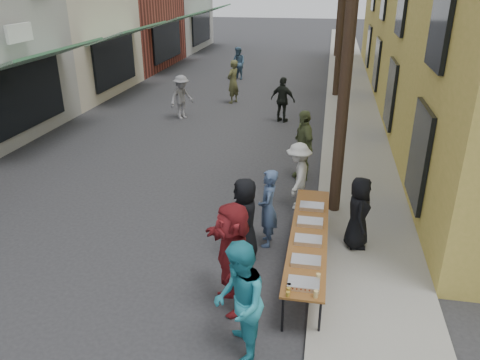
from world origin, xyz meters
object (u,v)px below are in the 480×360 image
(catering_tray_sausage, at_px, (304,284))
(guest_front_c, at_px, (239,303))
(guest_front_a, at_px, (245,219))
(serving_table, at_px, (309,236))
(utility_pole_near, at_px, (351,16))
(server, at_px, (358,213))

(catering_tray_sausage, height_order, guest_front_c, guest_front_c)
(guest_front_a, bearing_deg, serving_table, 64.48)
(serving_table, xyz_separation_m, catering_tray_sausage, (-0.00, -1.65, 0.08))
(utility_pole_near, xyz_separation_m, catering_tray_sausage, (-0.50, -4.11, -3.71))
(serving_table, xyz_separation_m, guest_front_a, (-1.28, 0.21, 0.13))
(catering_tray_sausage, bearing_deg, serving_table, 90.00)
(catering_tray_sausage, relative_size, server, 0.33)
(guest_front_a, xyz_separation_m, server, (2.22, 0.65, 0.01))
(serving_table, xyz_separation_m, guest_front_c, (-0.87, -2.51, 0.25))
(server, bearing_deg, guest_front_c, 149.77)
(utility_pole_near, bearing_deg, catering_tray_sausage, -96.94)
(serving_table, xyz_separation_m, server, (0.94, 0.85, 0.15))
(guest_front_a, bearing_deg, guest_front_c, -7.87)
(guest_front_c, relative_size, server, 1.26)
(utility_pole_near, bearing_deg, guest_front_c, -105.43)
(utility_pole_near, height_order, guest_front_a, utility_pole_near)
(utility_pole_near, height_order, serving_table, utility_pole_near)
(catering_tray_sausage, distance_m, guest_front_a, 2.25)
(guest_front_a, height_order, guest_front_c, guest_front_c)
(serving_table, height_order, server, server)
(guest_front_a, bearing_deg, utility_pole_near, 125.28)
(utility_pole_near, relative_size, serving_table, 2.25)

